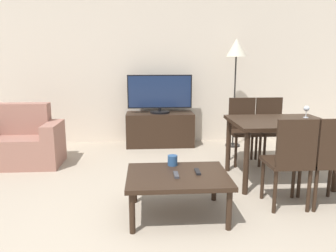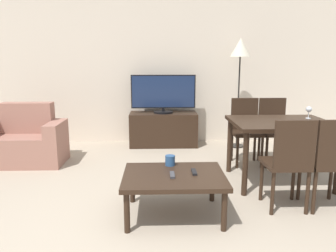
% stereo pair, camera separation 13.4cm
% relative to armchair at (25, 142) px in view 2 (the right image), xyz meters
% --- Properties ---
extents(wall_back, '(7.22, 0.06, 2.70)m').
position_rel_armchair_xyz_m(wall_back, '(1.66, 1.21, 1.05)').
color(wall_back, beige).
rests_on(wall_back, ground_plane).
extents(armchair, '(1.06, 0.60, 0.82)m').
position_rel_armchair_xyz_m(armchair, '(0.00, 0.00, 0.00)').
color(armchair, '#9E6B5B').
rests_on(armchair, ground_plane).
extents(tv_stand, '(1.10, 0.48, 0.55)m').
position_rel_armchair_xyz_m(tv_stand, '(1.92, 0.90, -0.03)').
color(tv_stand, black).
rests_on(tv_stand, ground_plane).
extents(tv, '(1.05, 0.32, 0.62)m').
position_rel_armchair_xyz_m(tv, '(1.92, 0.90, 0.56)').
color(tv, black).
rests_on(tv, tv_stand).
extents(coffee_table, '(0.91, 0.71, 0.39)m').
position_rel_armchair_xyz_m(coffee_table, '(1.96, -1.63, 0.05)').
color(coffee_table, black).
rests_on(coffee_table, ground_plane).
extents(dining_table, '(1.10, 0.87, 0.72)m').
position_rel_armchair_xyz_m(dining_table, '(3.22, -0.82, 0.33)').
color(dining_table, black).
rests_on(dining_table, ground_plane).
extents(dining_chair_near, '(0.40, 0.40, 0.89)m').
position_rel_armchair_xyz_m(dining_chair_near, '(3.03, -1.57, 0.20)').
color(dining_chair_near, black).
rests_on(dining_chair_near, ground_plane).
extents(dining_chair_far, '(0.40, 0.40, 0.89)m').
position_rel_armchair_xyz_m(dining_chair_far, '(3.41, -0.08, 0.20)').
color(dining_chair_far, black).
rests_on(dining_chair_far, ground_plane).
extents(dining_chair_near_right, '(0.40, 0.40, 0.89)m').
position_rel_armchair_xyz_m(dining_chair_near_right, '(3.41, -1.57, 0.20)').
color(dining_chair_near_right, black).
rests_on(dining_chair_near_right, ground_plane).
extents(dining_chair_far_left, '(0.40, 0.40, 0.89)m').
position_rel_armchair_xyz_m(dining_chair_far_left, '(3.03, -0.08, 0.20)').
color(dining_chair_far_left, black).
rests_on(dining_chair_far_left, ground_plane).
extents(floor_lamp, '(0.32, 0.32, 1.74)m').
position_rel_armchair_xyz_m(floor_lamp, '(3.12, 0.77, 1.20)').
color(floor_lamp, black).
rests_on(floor_lamp, ground_plane).
extents(remote_primary, '(0.04, 0.15, 0.02)m').
position_rel_armchair_xyz_m(remote_primary, '(2.15, -1.59, 0.10)').
color(remote_primary, black).
rests_on(remote_primary, coffee_table).
extents(remote_secondary, '(0.04, 0.15, 0.02)m').
position_rel_armchair_xyz_m(remote_secondary, '(1.95, -1.67, 0.10)').
color(remote_secondary, '#38383D').
rests_on(remote_secondary, coffee_table).
extents(cup_white_near, '(0.10, 0.10, 0.10)m').
position_rel_armchair_xyz_m(cup_white_near, '(1.94, -1.37, 0.14)').
color(cup_white_near, navy).
rests_on(cup_white_near, coffee_table).
extents(wine_glass_left, '(0.07, 0.07, 0.15)m').
position_rel_armchair_xyz_m(wine_glass_left, '(3.60, -0.68, 0.53)').
color(wine_glass_left, silver).
rests_on(wine_glass_left, dining_table).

